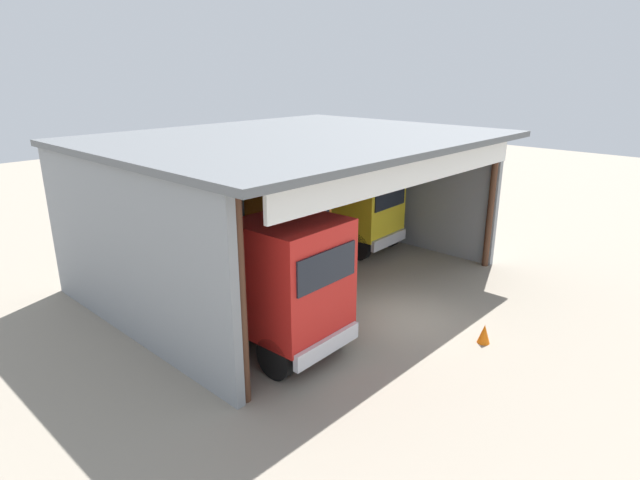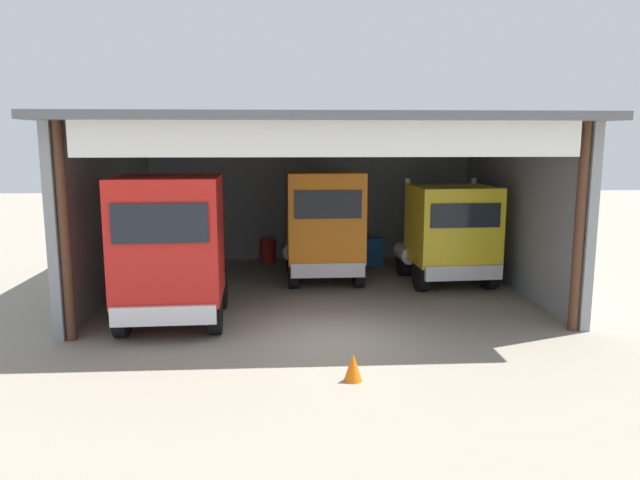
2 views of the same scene
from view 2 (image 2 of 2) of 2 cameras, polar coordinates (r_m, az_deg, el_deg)
The scene contains 8 objects.
ground_plane at distance 14.51m, azimuth 0.83°, elevation -9.15°, with size 80.00×80.00×0.00m, color gray.
workshop_shed at distance 19.42m, azimuth -0.41°, elevation 6.53°, with size 13.15×10.65×5.25m.
truck_red_center_left_bay at distance 15.30m, azimuth -14.00°, elevation -0.80°, with size 2.77×4.83×3.77m.
truck_orange_center_right_bay at distance 19.52m, azimuth 0.34°, elevation 1.35°, with size 2.58×4.91×3.63m.
truck_yellow_right_bay at distance 19.65m, azimuth 12.05°, elevation 0.69°, with size 2.82×4.57×3.37m.
oil_drum at distance 22.99m, azimuth -4.92°, elevation -1.00°, with size 0.58×0.58×0.92m, color #B21E19.
tool_cart at distance 22.72m, azimuth 4.81°, elevation -1.02°, with size 0.90×0.60×1.00m, color #1E59A5.
traffic_cone at distance 11.96m, azimuth 3.15°, elevation -11.90°, with size 0.36×0.36×0.56m, color orange.
Camera 2 is at (-1.04, -13.70, 4.64)m, focal length 33.84 mm.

